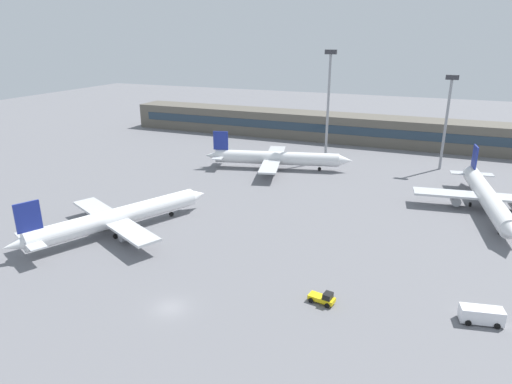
# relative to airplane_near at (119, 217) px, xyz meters

# --- Properties ---
(ground_plane) EXTENTS (400.00, 400.00, 0.00)m
(ground_plane) POSITION_rel_airplane_near_xyz_m (22.17, 22.22, -2.94)
(ground_plane) COLOR slate
(terminal_building) EXTENTS (157.52, 12.13, 9.00)m
(terminal_building) POSITION_rel_airplane_near_xyz_m (22.17, 91.07, 1.57)
(terminal_building) COLOR #5B564C
(terminal_building) RESTS_ON ground_plane
(airplane_near) EXTENTS (26.20, 36.27, 9.63)m
(airplane_near) POSITION_rel_airplane_near_xyz_m (0.00, 0.00, 0.00)
(airplane_near) COLOR white
(airplane_near) RESTS_ON ground_plane
(airplane_mid) EXTENTS (29.00, 41.27, 10.21)m
(airplane_mid) POSITION_rel_airplane_near_xyz_m (63.79, 36.91, 0.18)
(airplane_mid) COLOR silver
(airplane_mid) RESTS_ON ground_plane
(airplane_far) EXTENTS (39.78, 28.19, 9.96)m
(airplane_far) POSITION_rel_airplane_near_xyz_m (13.25, 50.04, 0.10)
(airplane_far) COLOR white
(airplane_far) RESTS_ON ground_plane
(baggage_tug_yellow) EXTENTS (3.80, 2.31, 1.75)m
(baggage_tug_yellow) POSITION_rel_airplane_near_xyz_m (40.90, -8.91, -2.14)
(baggage_tug_yellow) COLOR yellow
(baggage_tug_yellow) RESTS_ON ground_plane
(service_van_white) EXTENTS (5.49, 3.08, 2.08)m
(service_van_white) POSITION_rel_airplane_near_xyz_m (60.52, -5.58, -1.82)
(service_van_white) COLOR white
(service_van_white) RESTS_ON ground_plane
(floodlight_tower_west) EXTENTS (3.20, 0.80, 30.97)m
(floodlight_tower_west) POSITION_rel_airplane_near_xyz_m (23.59, 62.48, 14.64)
(floodlight_tower_west) COLOR gray
(floodlight_tower_west) RESTS_ON ground_plane
(floodlight_tower_east) EXTENTS (3.20, 0.80, 25.02)m
(floodlight_tower_east) POSITION_rel_airplane_near_xyz_m (54.46, 66.72, 11.58)
(floodlight_tower_east) COLOR gray
(floodlight_tower_east) RESTS_ON ground_plane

